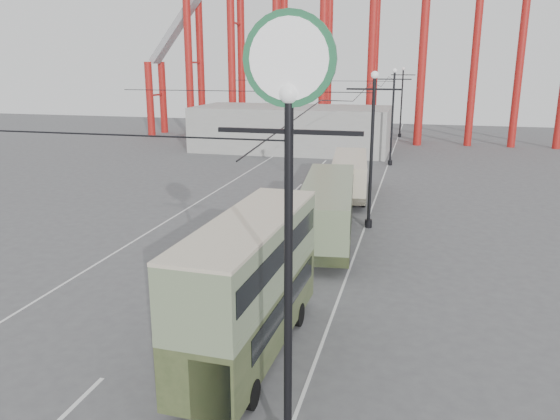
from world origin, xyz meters
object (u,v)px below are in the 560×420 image
(single_decker_green, at_px, (327,208))
(double_decker_bus, at_px, (251,281))
(lamp_post_near, at_px, (289,152))
(single_decker_cream, at_px, (349,174))
(pedestrian, at_px, (246,303))

(single_decker_green, bearing_deg, double_decker_bus, -98.04)
(lamp_post_near, relative_size, single_decker_cream, 1.09)
(lamp_post_near, xyz_separation_m, double_decker_bus, (-2.43, 4.74, -5.14))
(double_decker_bus, height_order, single_decker_cream, double_decker_bus)
(single_decker_cream, height_order, pedestrian, single_decker_cream)
(lamp_post_near, relative_size, pedestrian, 6.22)
(lamp_post_near, relative_size, single_decker_green, 0.90)
(lamp_post_near, height_order, pedestrian, lamp_post_near)
(pedestrian, bearing_deg, single_decker_cream, -114.69)
(single_decker_cream, xyz_separation_m, pedestrian, (-1.07, -21.95, -0.82))
(double_decker_bus, bearing_deg, single_decker_green, 90.35)
(lamp_post_near, relative_size, double_decker_bus, 1.19)
(pedestrian, bearing_deg, double_decker_bus, 90.11)
(lamp_post_near, distance_m, single_decker_cream, 29.56)
(double_decker_bus, relative_size, single_decker_green, 0.76)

